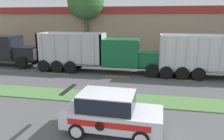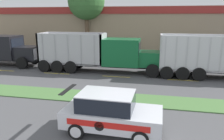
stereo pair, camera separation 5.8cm
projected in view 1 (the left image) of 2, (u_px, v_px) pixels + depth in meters
grass_verge at (118, 99)px, 13.37m from camera, size 120.00×2.04×0.06m
centre_line_2 at (2, 71)px, 20.42m from camera, size 2.40×0.14×0.01m
centre_line_3 at (56, 73)px, 19.39m from camera, size 2.40×0.14×0.01m
centre_line_4 at (116, 77)px, 18.37m from camera, size 2.40×0.14×0.01m
centre_line_5 at (183, 80)px, 17.34m from camera, size 2.40×0.14×0.01m
dump_truck_mid at (110, 55)px, 19.55m from camera, size 11.58×2.59×3.48m
rally_car at (111, 112)px, 9.39m from camera, size 4.26×2.09×1.81m
store_building_backdrop at (111, 30)px, 32.17m from camera, size 37.45×12.10×6.09m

